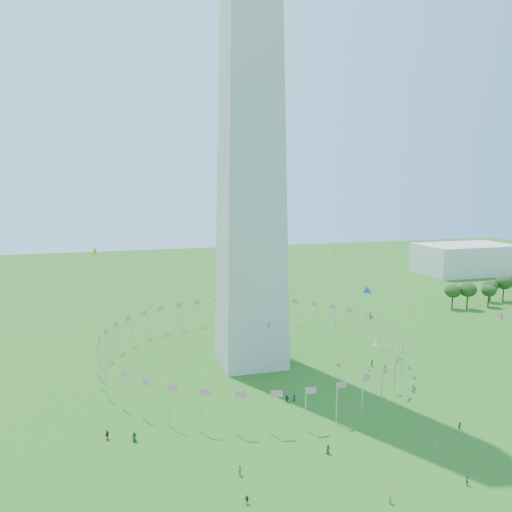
% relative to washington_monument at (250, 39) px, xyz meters
% --- Properties ---
extents(ground, '(600.00, 600.00, 0.00)m').
position_rel_washington_monument_xyz_m(ground, '(0.00, -50.00, -84.50)').
color(ground, '#1F5614').
rests_on(ground, ground).
extents(washington_monument, '(16.80, 16.80, 169.00)m').
position_rel_washington_monument_xyz_m(washington_monument, '(0.00, 0.00, 0.00)').
color(washington_monument, '#BAB6A6').
rests_on(washington_monument, ground).
extents(flag_ring, '(80.24, 80.24, 9.00)m').
position_rel_washington_monument_xyz_m(flag_ring, '(-0.00, 0.00, -80.00)').
color(flag_ring, silver).
rests_on(flag_ring, ground).
extents(gov_building_east_a, '(50.00, 30.00, 16.00)m').
position_rel_washington_monument_xyz_m(gov_building_east_a, '(150.00, 100.00, -76.50)').
color(gov_building_east_a, beige).
rests_on(gov_building_east_a, ground).
extents(crowd, '(93.64, 72.36, 1.93)m').
position_rel_washington_monument_xyz_m(crowd, '(9.75, -47.16, -83.62)').
color(crowd, '#1B4528').
rests_on(crowd, ground).
extents(kites_aloft, '(107.91, 67.30, 41.58)m').
position_rel_washington_monument_xyz_m(kites_aloft, '(11.41, -24.07, -63.22)').
color(kites_aloft, white).
rests_on(kites_aloft, ground).
extents(tree_line_east, '(53.07, 15.28, 10.95)m').
position_rel_washington_monument_xyz_m(tree_line_east, '(112.61, 35.47, -79.65)').
color(tree_line_east, '#264B19').
rests_on(tree_line_east, ground).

